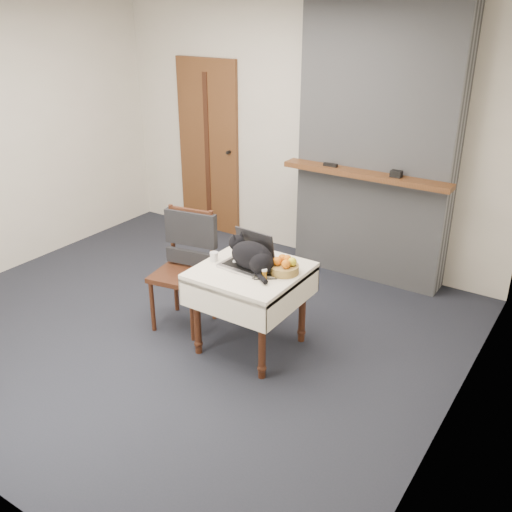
% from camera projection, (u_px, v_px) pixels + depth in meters
% --- Properties ---
extents(ground, '(4.50, 4.50, 0.00)m').
position_uv_depth(ground, '(183.00, 325.00, 4.93)').
color(ground, black).
rests_on(ground, ground).
extents(room_shell, '(4.52, 4.01, 2.61)m').
position_uv_depth(room_shell, '(209.00, 111.00, 4.56)').
color(room_shell, beige).
rests_on(room_shell, ground).
extents(door, '(0.82, 0.10, 2.00)m').
position_uv_depth(door, '(209.00, 148.00, 6.62)').
color(door, brown).
rests_on(door, ground).
extents(chimney, '(1.62, 0.48, 2.60)m').
position_uv_depth(chimney, '(376.00, 148.00, 5.35)').
color(chimney, gray).
rests_on(chimney, ground).
extents(side_table, '(0.78, 0.78, 0.70)m').
position_uv_depth(side_table, '(251.00, 282.00, 4.39)').
color(side_table, '#39190F').
rests_on(side_table, ground).
extents(laptop, '(0.37, 0.33, 0.26)m').
position_uv_depth(laptop, '(248.00, 257.00, 4.38)').
color(laptop, '#B7B7BC').
rests_on(laptop, side_table).
extents(cat, '(0.49, 0.33, 0.25)m').
position_uv_depth(cat, '(253.00, 257.00, 4.29)').
color(cat, black).
rests_on(cat, side_table).
extents(cream_jar, '(0.07, 0.07, 0.07)m').
position_uv_depth(cream_jar, '(214.00, 257.00, 4.46)').
color(cream_jar, silver).
rests_on(cream_jar, side_table).
extents(pill_bottle, '(0.04, 0.04, 0.08)m').
position_uv_depth(pill_bottle, '(264.00, 274.00, 4.17)').
color(pill_bottle, '#955D12').
rests_on(pill_bottle, side_table).
extents(fruit_basket, '(0.23, 0.23, 0.13)m').
position_uv_depth(fruit_basket, '(284.00, 266.00, 4.26)').
color(fruit_basket, olive).
rests_on(fruit_basket, side_table).
extents(desk_clutter, '(0.15, 0.07, 0.01)m').
position_uv_depth(desk_clutter, '(275.00, 276.00, 4.22)').
color(desk_clutter, black).
rests_on(desk_clutter, side_table).
extents(chair, '(0.52, 0.51, 1.01)m').
position_uv_depth(chair, '(187.00, 252.00, 4.78)').
color(chair, '#39190F').
rests_on(chair, ground).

